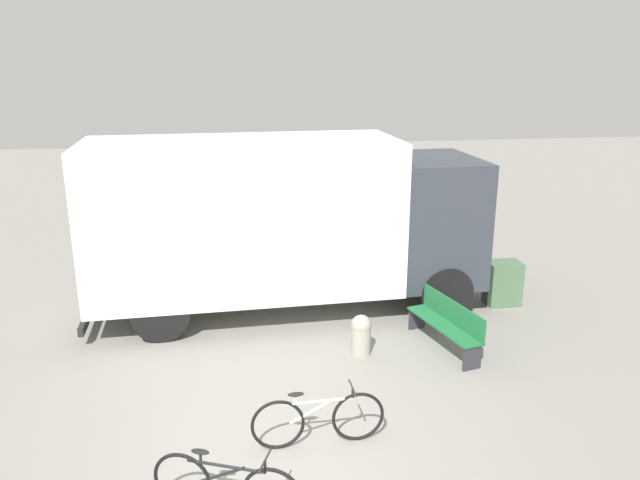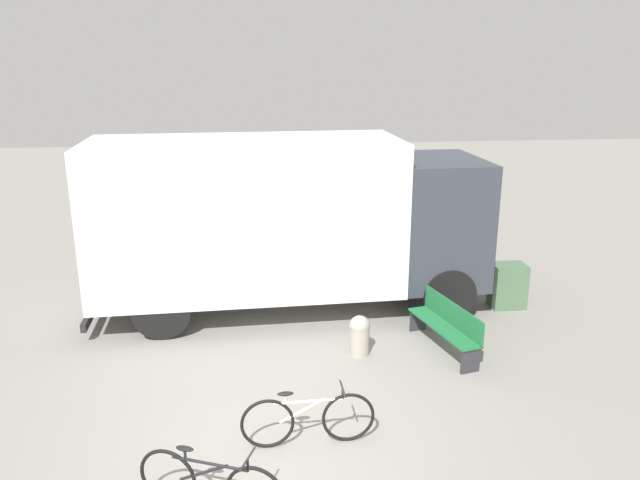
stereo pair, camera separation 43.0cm
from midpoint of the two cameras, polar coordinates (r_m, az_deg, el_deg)
The scene contains 6 objects.
ground_plane at distance 8.51m, azimuth -5.53°, elevation -20.16°, with size 60.00×60.00×0.00m, color gray.
delivery_truck at distance 12.45m, azimuth -4.51°, elevation 2.01°, with size 7.93×2.67×3.52m.
park_bench at distance 11.43m, azimuth 10.48°, elevation -7.41°, with size 0.85×1.91×0.88m.
bicycle_middle at distance 8.70m, azimuth -1.65°, elevation -16.07°, with size 1.82×0.44×0.82m.
bollard_near_bench at distance 11.07m, azimuth 2.66°, elevation -8.52°, with size 0.36×0.36×0.72m.
utility_box at distance 13.64m, azimuth 15.51°, elevation -3.81°, with size 0.69×0.51×0.93m.
Camera 1 is at (-0.44, -6.79, 5.09)m, focal length 35.00 mm.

